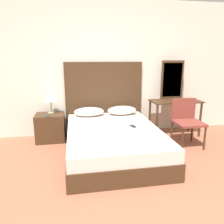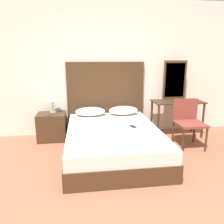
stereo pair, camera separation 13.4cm
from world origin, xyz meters
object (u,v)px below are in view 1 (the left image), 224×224
nightstand (51,127)px  table_lamp (50,97)px  chair (186,119)px  phone_on_bed (133,126)px  vanity_desk (175,106)px  phone_on_nightstand (47,116)px  bed (113,141)px

nightstand → table_lamp: bearing=71.2°
chair → phone_on_bed: bearing=-173.3°
phone_on_bed → vanity_desk: 1.28m
nightstand → table_lamp: table_lamp is taller
table_lamp → phone_on_nightstand: table_lamp is taller
phone_on_bed → chair: 1.05m
bed → nightstand: size_ratio=3.89×
vanity_desk → phone_on_bed: bearing=-148.1°
phone_on_bed → table_lamp: size_ratio=0.40×
table_lamp → chair: 2.59m
bed → chair: bearing=6.4°
nightstand → vanity_desk: size_ratio=0.53×
bed → phone_on_bed: 0.42m
nightstand → vanity_desk: vanity_desk is taller
vanity_desk → phone_on_nightstand: bearing=-179.9°
phone_on_bed → phone_on_nightstand: size_ratio=1.03×
vanity_desk → bed: bearing=-153.7°
bed → phone_on_bed: size_ratio=12.88×
nightstand → chair: 2.58m
phone_on_bed → bed: bearing=-174.7°
bed → phone_on_nightstand: (-1.12, 0.70, 0.31)m
table_lamp → chair: bearing=-16.8°
phone_on_bed → chair: size_ratio=0.19×
bed → nightstand: 1.36m
nightstand → table_lamp: 0.59m
table_lamp → chair: table_lamp is taller
nightstand → phone_on_nightstand: (-0.03, -0.11, 0.27)m
chair → phone_on_nightstand: bearing=167.8°
bed → phone_on_nightstand: phone_on_nightstand is taller
phone_on_nightstand → bed: bearing=-31.8°
bed → phone_on_nightstand: size_ratio=13.31×
nightstand → phone_on_nightstand: phone_on_nightstand is taller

